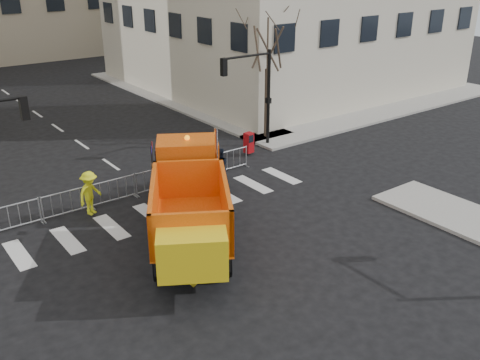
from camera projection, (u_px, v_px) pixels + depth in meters
ground at (253, 262)px, 18.91m from camera, size 120.00×120.00×0.00m
sidewalk_back at (142, 184)px, 25.16m from camera, size 64.00×5.00×0.15m
traffic_light_right at (268, 99)px, 29.57m from camera, size 0.18×0.18×5.40m
crowd_barriers at (135, 185)px, 23.89m from camera, size 12.60×0.60×1.10m
street_tree at (267, 75)px, 30.29m from camera, size 3.00×3.00×7.50m
plow_truck at (190, 198)px, 19.65m from camera, size 7.60×10.24×3.99m
cop_a at (176, 172)px, 24.28m from camera, size 0.77×0.58×1.91m
cop_b at (219, 168)px, 24.70m from camera, size 1.12×1.00×1.91m
cop_c at (212, 161)px, 25.32m from camera, size 1.11×1.28×2.07m
worker at (90, 193)px, 21.77m from camera, size 1.39×1.18×1.86m
newspaper_box at (249, 143)px, 28.83m from camera, size 0.51×0.47×1.10m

